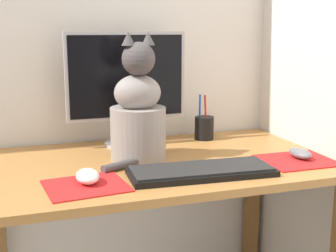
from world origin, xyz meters
TOP-DOWN VIEW (x-y plane):
  - desk at (0.00, 0.00)m, footprint 1.12×0.67m
  - monitor at (-0.04, 0.24)m, footprint 0.44×0.17m
  - keyboard at (0.08, -0.18)m, footprint 0.44×0.19m
  - mousepad_left at (-0.26, -0.18)m, footprint 0.24×0.21m
  - mousepad_right at (0.43, -0.15)m, footprint 0.23×0.20m
  - computer_mouse_left at (-0.25, -0.16)m, footprint 0.06×0.10m
  - computer_mouse_right at (0.46, -0.13)m, footprint 0.06×0.10m
  - cat at (-0.05, 0.05)m, footprint 0.25×0.25m
  - pen_cup at (0.26, 0.23)m, footprint 0.07×0.07m

SIDE VIEW (x-z plane):
  - desk at x=0.00m, z-range 0.25..0.95m
  - mousepad_left at x=-0.26m, z-range 0.71..0.71m
  - mousepad_right at x=0.43m, z-range 0.71..0.71m
  - keyboard at x=0.08m, z-range 0.71..0.73m
  - computer_mouse_right at x=0.46m, z-range 0.71..0.74m
  - computer_mouse_left at x=-0.25m, z-range 0.71..0.75m
  - pen_cup at x=0.26m, z-range 0.66..0.84m
  - cat at x=-0.05m, z-range 0.65..1.07m
  - monitor at x=-0.04m, z-range 0.73..1.14m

